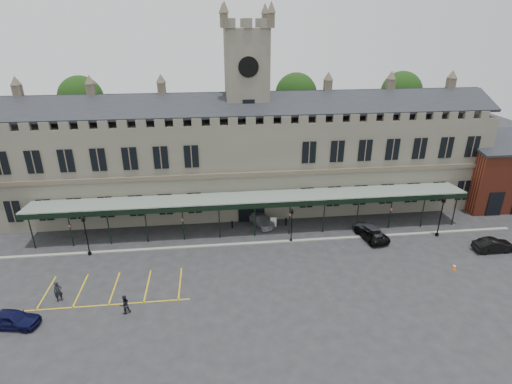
{
  "coord_description": "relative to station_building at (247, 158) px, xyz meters",
  "views": [
    {
      "loc": [
        -4.41,
        -32.66,
        22.73
      ],
      "look_at": [
        0.0,
        6.0,
        6.0
      ],
      "focal_mm": 28.0,
      "sensor_mm": 36.0,
      "label": 1
    }
  ],
  "objects": [
    {
      "name": "kerb",
      "position": [
        0.0,
        -10.41,
        -6.41
      ],
      "size": [
        60.0,
        0.4,
        0.12
      ],
      "primitive_type": "cube",
      "color": "gray",
      "rests_on": "ground"
    },
    {
      "name": "canopy",
      "position": [
        0.0,
        -8.45,
        -4.06
      ],
      "size": [
        50.0,
        4.1,
        4.3
      ],
      "color": "#8C9E93",
      "rests_on": "ground"
    },
    {
      "name": "person_a",
      "position": [
        -18.37,
        -18.21,
        -5.52
      ],
      "size": [
        0.82,
        0.7,
        1.9
      ],
      "primitive_type": "imported",
      "rotation": [
        0.0,
        0.0,
        0.42
      ],
      "color": "black",
      "rests_on": "ground"
    },
    {
      "name": "brick_annex",
      "position": [
        34.0,
        -2.94,
        -2.31
      ],
      "size": [
        12.4,
        8.36,
        9.23
      ],
      "color": "maroon",
      "rests_on": "ground"
    },
    {
      "name": "tree_behind_left",
      "position": [
        -22.0,
        9.09,
        6.35
      ],
      "size": [
        6.0,
        6.0,
        16.0
      ],
      "color": "#332314",
      "rests_on": "ground"
    },
    {
      "name": "car_right_a",
      "position": [
        13.0,
        -10.17,
        -5.71
      ],
      "size": [
        3.05,
        4.79,
        1.52
      ],
      "primitive_type": "imported",
      "rotation": [
        0.0,
        0.0,
        3.45
      ],
      "color": "#393B40",
      "rests_on": "ground"
    },
    {
      "name": "lamp_post_right",
      "position": [
        20.8,
        -11.05,
        -3.52
      ],
      "size": [
        0.47,
        0.47,
        4.96
      ],
      "color": "black",
      "rests_on": "ground"
    },
    {
      "name": "car_van",
      "position": [
        13.0,
        -10.73,
        -5.81
      ],
      "size": [
        3.1,
        5.1,
        1.32
      ],
      "primitive_type": "imported",
      "rotation": [
        0.0,
        0.0,
        3.34
      ],
      "color": "black",
      "rests_on": "ground"
    },
    {
      "name": "lamp_post_mid",
      "position": [
        3.87,
        -10.43,
        -4.03
      ],
      "size": [
        0.39,
        0.39,
        4.11
      ],
      "color": "black",
      "rests_on": "ground"
    },
    {
      "name": "sign_board",
      "position": [
        2.44,
        -6.8,
        -5.86
      ],
      "size": [
        0.73,
        0.16,
        1.26
      ],
      "rotation": [
        0.0,
        0.0,
        -0.15
      ],
      "color": "black",
      "rests_on": "ground"
    },
    {
      "name": "station_building",
      "position": [
        0.0,
        0.0,
        0.0
      ],
      "size": [
        60.0,
        10.36,
        17.3
      ],
      "color": "#5C594C",
      "rests_on": "ground"
    },
    {
      "name": "clock_tower",
      "position": [
        0.0,
        0.09,
        6.64
      ],
      "size": [
        5.6,
        5.6,
        24.8
      ],
      "color": "#5C594C",
      "rests_on": "ground"
    },
    {
      "name": "car_right_b",
      "position": [
        25.0,
        -14.86,
        -5.76
      ],
      "size": [
        4.28,
        1.52,
        1.41
      ],
      "primitive_type": "imported",
      "rotation": [
        0.0,
        0.0,
        1.58
      ],
      "color": "black",
      "rests_on": "ground"
    },
    {
      "name": "car_left_a",
      "position": [
        -21.0,
        -21.15,
        -5.75
      ],
      "size": [
        4.47,
        2.41,
        1.44
      ],
      "primitive_type": "imported",
      "rotation": [
        0.0,
        0.0,
        1.4
      ],
      "color": "black",
      "rests_on": "ground"
    },
    {
      "name": "tree_behind_mid",
      "position": [
        8.0,
        9.09,
        6.35
      ],
      "size": [
        6.0,
        6.0,
        16.0
      ],
      "color": "#332314",
      "rests_on": "ground"
    },
    {
      "name": "traffic_cone",
      "position": [
        18.91,
        -17.67,
        -6.15
      ],
      "size": [
        0.41,
        0.41,
        0.65
      ],
      "rotation": [
        0.0,
        0.0,
        -0.09
      ],
      "color": "#DD5906",
      "rests_on": "ground"
    },
    {
      "name": "ground",
      "position": [
        0.0,
        -15.91,
        -6.47
      ],
      "size": [
        140.0,
        140.0,
        0.0
      ],
      "primitive_type": "plane",
      "color": "#262628"
    },
    {
      "name": "car_taxi",
      "position": [
        1.0,
        -5.91,
        -5.81
      ],
      "size": [
        3.51,
        4.9,
        1.32
      ],
      "primitive_type": "imported",
      "rotation": [
        0.0,
        0.0,
        0.41
      ],
      "color": "gray",
      "rests_on": "ground"
    },
    {
      "name": "lamp_post_left",
      "position": [
        -17.77,
        -10.71,
        -3.69
      ],
      "size": [
        0.44,
        0.44,
        4.68
      ],
      "color": "black",
      "rests_on": "ground"
    },
    {
      "name": "bollard_left",
      "position": [
        -2.47,
        -6.51,
        -6.0
      ],
      "size": [
        0.17,
        0.17,
        0.93
      ],
      "primitive_type": "cylinder",
      "color": "black",
      "rests_on": "ground"
    },
    {
      "name": "person_b",
      "position": [
        -12.3,
        -20.54,
        -5.6
      ],
      "size": [
        1.06,
        0.99,
        1.74
      ],
      "primitive_type": "imported",
      "rotation": [
        0.0,
        0.0,
        3.65
      ],
      "color": "black",
      "rests_on": "ground"
    },
    {
      "name": "parking_markings",
      "position": [
        -14.0,
        -17.41,
        -6.47
      ],
      "size": [
        16.0,
        6.0,
        0.01
      ],
      "primitive_type": null,
      "color": "gold",
      "rests_on": "ground"
    },
    {
      "name": "bollard_right",
      "position": [
        4.02,
        -6.53,
        -5.98
      ],
      "size": [
        0.17,
        0.17,
        0.98
      ],
      "primitive_type": "cylinder",
      "color": "black",
      "rests_on": "ground"
    },
    {
      "name": "tree_behind_right",
      "position": [
        24.0,
        9.09,
        6.35
      ],
      "size": [
        6.0,
        6.0,
        16.0
      ],
      "color": "#332314",
      "rests_on": "ground"
    }
  ]
}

